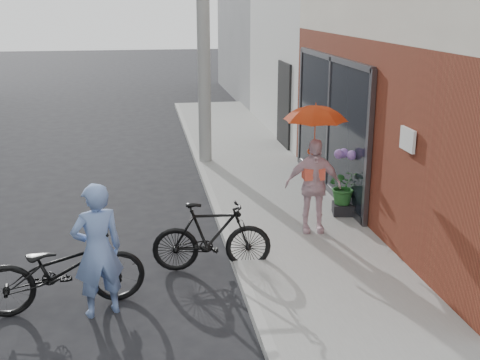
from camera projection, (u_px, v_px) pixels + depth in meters
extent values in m
plane|color=black|center=(171.00, 290.00, 7.71)|extent=(80.00, 80.00, 0.00)
cube|color=gray|center=(292.00, 222.00, 9.91)|extent=(2.20, 24.00, 0.12)
cube|color=#9E9E99|center=(222.00, 226.00, 9.73)|extent=(0.12, 24.00, 0.12)
cube|color=black|center=(330.00, 125.00, 11.12)|extent=(0.06, 3.80, 2.40)
cube|color=white|center=(408.00, 140.00, 7.87)|extent=(0.04, 0.40, 0.30)
cube|color=silver|center=(415.00, 3.00, 16.33)|extent=(8.00, 6.00, 7.00)
cube|color=slate|center=(335.00, 2.00, 22.95)|extent=(8.00, 8.00, 7.00)
cylinder|color=#9E9E99|center=(203.00, 4.00, 12.55)|extent=(0.28, 0.28, 7.00)
imported|color=#728FCB|center=(98.00, 250.00, 6.91)|extent=(0.68, 0.56, 1.62)
imported|color=black|center=(63.00, 269.00, 7.13)|extent=(2.02, 0.98, 1.02)
imported|color=black|center=(212.00, 236.00, 8.17)|extent=(1.65, 0.57, 0.98)
imported|color=beige|center=(313.00, 186.00, 9.19)|extent=(0.90, 0.46, 1.47)
imported|color=#D94819|center=(316.00, 113.00, 8.86)|extent=(0.90, 0.90, 0.79)
cube|color=black|center=(343.00, 209.00, 10.10)|extent=(0.41, 0.41, 0.18)
imported|color=#245B25|center=(344.00, 186.00, 9.98)|extent=(0.55, 0.47, 0.61)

